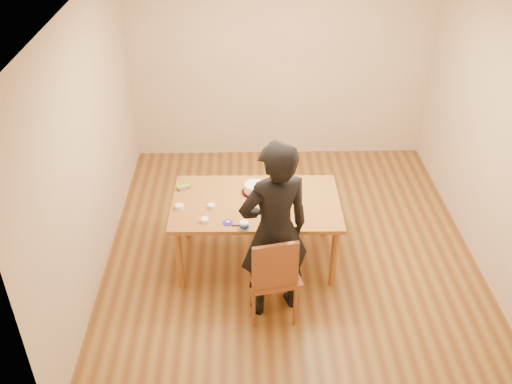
{
  "coord_description": "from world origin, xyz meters",
  "views": [
    {
      "loc": [
        -0.49,
        -4.94,
        4.01
      ],
      "look_at": [
        -0.38,
        -0.18,
        0.9
      ],
      "focal_mm": 40.0,
      "sensor_mm": 36.0,
      "label": 1
    }
  ],
  "objects_px": {
    "cake": "(255,188)",
    "dining_table": "(256,203)",
    "cake_plate": "(255,192)",
    "person": "(274,232)",
    "dining_chair": "(274,274)"
  },
  "relations": [
    {
      "from": "cake",
      "to": "dining_table",
      "type": "bearing_deg",
      "value": -86.5
    },
    {
      "from": "cake_plate",
      "to": "person",
      "type": "height_order",
      "value": "person"
    },
    {
      "from": "cake_plate",
      "to": "person",
      "type": "relative_size",
      "value": 0.14
    },
    {
      "from": "dining_chair",
      "to": "person",
      "type": "distance_m",
      "value": 0.47
    },
    {
      "from": "dining_table",
      "to": "dining_chair",
      "type": "bearing_deg",
      "value": -78.13
    },
    {
      "from": "cake_plate",
      "to": "person",
      "type": "distance_m",
      "value": 0.93
    },
    {
      "from": "dining_chair",
      "to": "cake_plate",
      "type": "xyz_separation_m",
      "value": [
        -0.16,
        0.94,
        0.31
      ]
    },
    {
      "from": "dining_chair",
      "to": "person",
      "type": "xyz_separation_m",
      "value": [
        0.0,
        0.05,
        0.47
      ]
    },
    {
      "from": "cake_plate",
      "to": "person",
      "type": "bearing_deg",
      "value": -79.89
    },
    {
      "from": "dining_chair",
      "to": "cake_plate",
      "type": "distance_m",
      "value": 1.01
    },
    {
      "from": "cake_plate",
      "to": "cake",
      "type": "bearing_deg",
      "value": 90.0
    },
    {
      "from": "dining_table",
      "to": "person",
      "type": "xyz_separation_m",
      "value": [
        0.15,
        -0.73,
        0.19
      ]
    },
    {
      "from": "dining_table",
      "to": "person",
      "type": "relative_size",
      "value": 0.93
    },
    {
      "from": "dining_table",
      "to": "person",
      "type": "height_order",
      "value": "person"
    },
    {
      "from": "cake",
      "to": "person",
      "type": "bearing_deg",
      "value": -79.89
    }
  ]
}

